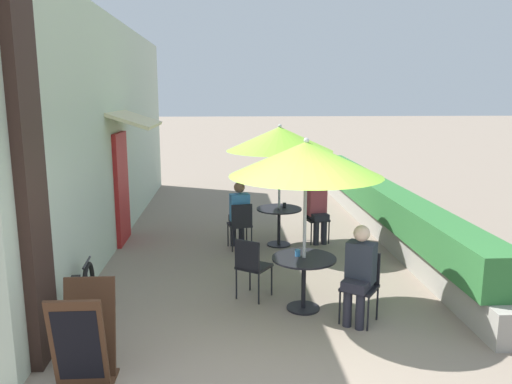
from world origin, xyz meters
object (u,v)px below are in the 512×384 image
cafe_chair_near_right (362,281)px  cafe_chair_mid_left (315,215)px  patio_umbrella_near (306,159)px  menu_board (84,338)px  patio_table_near (304,270)px  seated_patron_mid_left (318,208)px  bicycle_leaning (81,300)px  patio_umbrella_mid (280,139)px  cafe_chair_mid_right (241,222)px  cafe_chair_near_left (251,263)px  patio_table_mid (279,217)px  seated_patron_near_right (359,271)px  seated_patron_mid_right (239,212)px  coffee_cup_mid (284,205)px  coffee_cup_near (298,253)px

cafe_chair_near_right → cafe_chair_mid_left: bearing=-56.1°
patio_umbrella_near → menu_board: bearing=-146.0°
patio_table_near → cafe_chair_near_right: cafe_chair_near_right is taller
seated_patron_mid_left → bicycle_leaning: size_ratio=0.75×
patio_umbrella_mid → cafe_chair_mid_right: patio_umbrella_mid is taller
cafe_chair_near_left → patio_table_mid: 2.57m
menu_board → cafe_chair_near_left: bearing=49.2°
patio_table_mid → seated_patron_near_right: bearing=-79.3°
cafe_chair_near_right → bicycle_leaning: size_ratio=0.53×
patio_table_near → cafe_chair_mid_right: size_ratio=0.97×
seated_patron_near_right → bicycle_leaning: size_ratio=0.75×
cafe_chair_near_left → seated_patron_mid_right: 2.37m
cafe_chair_near_left → seated_patron_mid_right: (-0.10, 2.36, 0.17)m
cafe_chair_mid_right → seated_patron_mid_right: size_ratio=0.70×
coffee_cup_mid → bicycle_leaning: bearing=-131.7°
patio_umbrella_near → seated_patron_mid_right: (-0.77, 2.73, -1.32)m
coffee_cup_near → patio_umbrella_mid: size_ratio=0.04×
cafe_chair_near_left → patio_table_mid: size_ratio=1.03×
patio_umbrella_mid → seated_patron_mid_right: size_ratio=1.82×
cafe_chair_mid_left → cafe_chair_near_left: bearing=51.0°
coffee_cup_near → coffee_cup_mid: 2.86m
patio_umbrella_near → patio_table_mid: bearing=90.4°
patio_umbrella_near → cafe_chair_near_right: bearing=-28.7°
coffee_cup_near → menu_board: menu_board is taller
cafe_chair_near_right → cafe_chair_mid_right: 3.31m
cafe_chair_mid_left → coffee_cup_mid: bearing=3.6°
patio_umbrella_near → patio_table_mid: (-0.02, 2.86, -1.47)m
cafe_chair_near_right → coffee_cup_mid: size_ratio=9.67×
cafe_chair_near_left → menu_board: 2.62m
seated_patron_mid_left → cafe_chair_mid_right: bearing=1.5°
patio_table_mid → menu_board: 5.06m
seated_patron_mid_right → menu_board: (-1.62, -4.35, -0.19)m
patio_table_near → patio_umbrella_mid: (-0.02, 2.86, 1.47)m
cafe_chair_mid_right → coffee_cup_mid: bearing=7.3°
patio_table_mid → menu_board: bearing=-117.9°
cafe_chair_near_right → patio_umbrella_mid: 3.62m
patio_table_mid → bicycle_leaning: size_ratio=0.51×
patio_umbrella_near → cafe_chair_near_right: 1.67m
cafe_chair_near_right → bicycle_leaning: (-3.46, 0.05, -0.18)m
patio_umbrella_mid → cafe_chair_mid_left: 1.67m
seated_patron_mid_left → menu_board: 5.56m
seated_patron_mid_left → bicycle_leaning: bearing=31.0°
patio_umbrella_mid → seated_patron_near_right: bearing=-79.3°
patio_table_near → coffee_cup_near: bearing=142.1°
patio_table_near → cafe_chair_mid_right: cafe_chair_mid_right is taller
patio_umbrella_near → cafe_chair_near_right: (0.67, -0.37, -1.49)m
coffee_cup_mid → seated_patron_near_right: bearing=-81.2°
menu_board → seated_patron_near_right: bearing=21.2°
patio_table_near → cafe_chair_near_left: (-0.67, 0.37, -0.02)m
cafe_chair_near_left → cafe_chair_mid_left: size_ratio=1.00×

